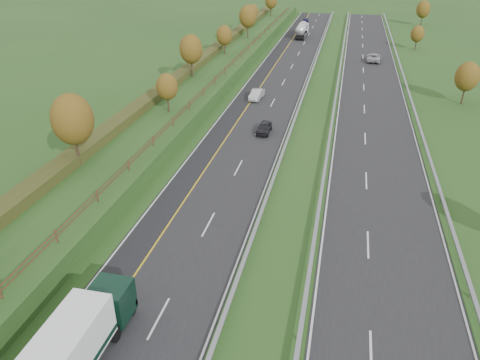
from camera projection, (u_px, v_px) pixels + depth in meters
The scene contains 18 objects.
ground at pixel (314, 114), 68.50m from camera, with size 400.00×400.00×0.00m, color #23481A.
near_carriageway at pixel (266, 100), 74.40m from camera, with size 10.50×200.00×0.04m, color black.
far_carriageway at pixel (373, 108), 71.15m from camera, with size 10.50×200.00×0.04m, color black.
hard_shoulder at pixel (243, 99), 75.14m from camera, with size 3.00×200.00×0.04m, color black.
lane_markings at pixel (306, 103), 73.02m from camera, with size 26.75×200.00×0.01m.
embankment_left at pixel (188, 89), 76.51m from camera, with size 12.00×200.00×2.00m, color #23481A.
hedge_left at pixel (176, 79), 76.19m from camera, with size 2.20×180.00×1.10m, color #2E3816.
fence_left at pixel (213, 81), 74.47m from camera, with size 0.12×189.06×1.20m.
median_barrier_near at pixel (302, 99), 73.00m from camera, with size 0.32×200.00×0.71m.
median_barrier_far at pixel (335, 101), 72.00m from camera, with size 0.32×200.00×0.71m.
outer_barrier_far at pixel (413, 107), 69.73m from camera, with size 0.32×200.00×0.71m.
trees_left at pixel (181, 61), 71.05m from camera, with size 6.64×164.30×7.66m.
trees_far at pixel (442, 45), 91.86m from camera, with size 8.45×118.60×7.12m.
road_tanker at pixel (302, 29), 121.48m from camera, with size 2.40×11.22×3.46m.
car_dark_near at pixel (264, 128), 61.63m from camera, with size 1.66×4.13×1.41m, color black.
car_silver_mid at pixel (257, 94), 74.61m from camera, with size 1.60×4.59×1.51m, color #BAB9BE.
car_small_far at pixel (306, 21), 141.25m from camera, with size 1.84×4.51×1.31m, color #141239.
car_oncoming at pixel (374, 57), 97.45m from camera, with size 2.73×5.92×1.64m, color #AEAEB3.
Camera 1 is at (11.93, -11.03, 22.97)m, focal length 35.00 mm.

